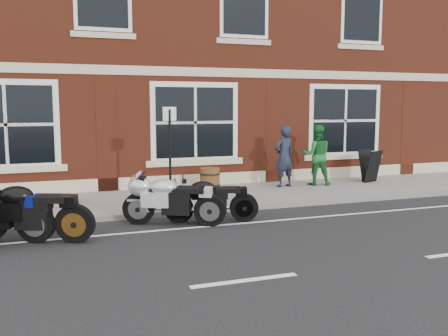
{
  "coord_description": "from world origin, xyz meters",
  "views": [
    {
      "loc": [
        -2.56,
        -9.28,
        2.46
      ],
      "look_at": [
        1.34,
        1.6,
        1.0
      ],
      "focal_mm": 40.0,
      "sensor_mm": 36.0,
      "label": 1
    }
  ],
  "objects_px": {
    "moto_sport_black": "(29,209)",
    "moto_sport_silver": "(172,198)",
    "pedestrian_right": "(316,155)",
    "parking_sign": "(170,148)",
    "moto_naked_black": "(210,198)",
    "barrel_planter": "(210,179)",
    "a_board_sign": "(370,166)",
    "pedestrian_left": "(284,156)"
  },
  "relations": [
    {
      "from": "moto_sport_silver",
      "to": "moto_naked_black",
      "type": "distance_m",
      "value": 0.81
    },
    {
      "from": "pedestrian_left",
      "to": "moto_sport_silver",
      "type": "bearing_deg",
      "value": 24.16
    },
    {
      "from": "moto_sport_silver",
      "to": "pedestrian_right",
      "type": "height_order",
      "value": "pedestrian_right"
    },
    {
      "from": "a_board_sign",
      "to": "parking_sign",
      "type": "relative_size",
      "value": 0.43
    },
    {
      "from": "a_board_sign",
      "to": "parking_sign",
      "type": "xyz_separation_m",
      "value": [
        -6.58,
        -1.29,
        0.84
      ]
    },
    {
      "from": "pedestrian_left",
      "to": "pedestrian_right",
      "type": "xyz_separation_m",
      "value": [
        1.05,
        -0.01,
        0.01
      ]
    },
    {
      "from": "a_board_sign",
      "to": "parking_sign",
      "type": "distance_m",
      "value": 6.76
    },
    {
      "from": "parking_sign",
      "to": "a_board_sign",
      "type": "bearing_deg",
      "value": 5.63
    },
    {
      "from": "moto_sport_silver",
      "to": "moto_naked_black",
      "type": "relative_size",
      "value": 1.02
    },
    {
      "from": "parking_sign",
      "to": "moto_sport_silver",
      "type": "bearing_deg",
      "value": -108.0
    },
    {
      "from": "moto_sport_silver",
      "to": "moto_naked_black",
      "type": "xyz_separation_m",
      "value": [
        0.81,
        -0.0,
        -0.05
      ]
    },
    {
      "from": "moto_sport_silver",
      "to": "barrel_planter",
      "type": "relative_size",
      "value": 3.13
    },
    {
      "from": "pedestrian_right",
      "to": "a_board_sign",
      "type": "height_order",
      "value": "pedestrian_right"
    },
    {
      "from": "moto_sport_black",
      "to": "moto_naked_black",
      "type": "relative_size",
      "value": 1.13
    },
    {
      "from": "pedestrian_left",
      "to": "a_board_sign",
      "type": "distance_m",
      "value": 2.93
    },
    {
      "from": "barrel_planter",
      "to": "moto_naked_black",
      "type": "bearing_deg",
      "value": -108.13
    },
    {
      "from": "pedestrian_left",
      "to": "moto_sport_black",
      "type": "bearing_deg",
      "value": 14.18
    },
    {
      "from": "pedestrian_left",
      "to": "parking_sign",
      "type": "height_order",
      "value": "parking_sign"
    },
    {
      "from": "moto_sport_silver",
      "to": "pedestrian_left",
      "type": "relative_size",
      "value": 1.13
    },
    {
      "from": "moto_sport_black",
      "to": "a_board_sign",
      "type": "distance_m",
      "value": 10.22
    },
    {
      "from": "pedestrian_right",
      "to": "a_board_sign",
      "type": "distance_m",
      "value": 1.89
    },
    {
      "from": "moto_naked_black",
      "to": "moto_sport_black",
      "type": "bearing_deg",
      "value": 111.0
    },
    {
      "from": "moto_sport_black",
      "to": "moto_sport_silver",
      "type": "xyz_separation_m",
      "value": [
        2.74,
        0.39,
        -0.04
      ]
    },
    {
      "from": "pedestrian_left",
      "to": "moto_naked_black",
      "type": "bearing_deg",
      "value": 30.49
    },
    {
      "from": "moto_sport_silver",
      "to": "pedestrian_left",
      "type": "distance_m",
      "value": 5.03
    },
    {
      "from": "moto_naked_black",
      "to": "parking_sign",
      "type": "height_order",
      "value": "parking_sign"
    },
    {
      "from": "pedestrian_left",
      "to": "barrel_planter",
      "type": "relative_size",
      "value": 2.77
    },
    {
      "from": "pedestrian_right",
      "to": "parking_sign",
      "type": "xyz_separation_m",
      "value": [
        -4.73,
        -1.34,
        0.44
      ]
    },
    {
      "from": "moto_sport_silver",
      "to": "pedestrian_right",
      "type": "xyz_separation_m",
      "value": [
        5.09,
        2.96,
        0.45
      ]
    },
    {
      "from": "moto_sport_black",
      "to": "barrel_planter",
      "type": "bearing_deg",
      "value": -30.48
    },
    {
      "from": "a_board_sign",
      "to": "parking_sign",
      "type": "height_order",
      "value": "parking_sign"
    },
    {
      "from": "moto_sport_black",
      "to": "pedestrian_left",
      "type": "xyz_separation_m",
      "value": [
        6.78,
        3.35,
        0.4
      ]
    },
    {
      "from": "parking_sign",
      "to": "moto_naked_black",
      "type": "bearing_deg",
      "value": -79.88
    },
    {
      "from": "moto_sport_silver",
      "to": "parking_sign",
      "type": "relative_size",
      "value": 0.87
    },
    {
      "from": "moto_sport_black",
      "to": "barrel_planter",
      "type": "height_order",
      "value": "moto_sport_black"
    },
    {
      "from": "pedestrian_right",
      "to": "parking_sign",
      "type": "height_order",
      "value": "parking_sign"
    },
    {
      "from": "moto_naked_black",
      "to": "barrel_planter",
      "type": "bearing_deg",
      "value": -3.32
    },
    {
      "from": "barrel_planter",
      "to": "a_board_sign",
      "type": "bearing_deg",
      "value": -1.49
    },
    {
      "from": "moto_sport_black",
      "to": "pedestrian_left",
      "type": "distance_m",
      "value": 7.57
    },
    {
      "from": "moto_sport_black",
      "to": "pedestrian_right",
      "type": "bearing_deg",
      "value": -44.39
    },
    {
      "from": "barrel_planter",
      "to": "parking_sign",
      "type": "relative_size",
      "value": 0.28
    },
    {
      "from": "moto_sport_black",
      "to": "pedestrian_right",
      "type": "distance_m",
      "value": 8.52
    }
  ]
}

